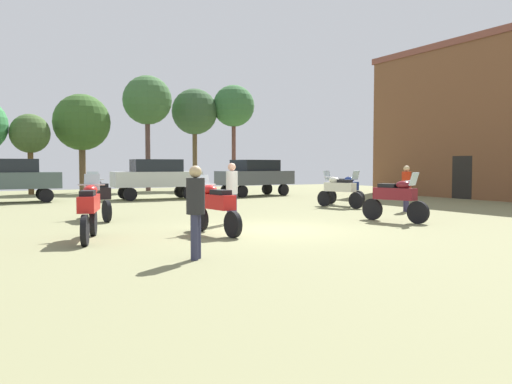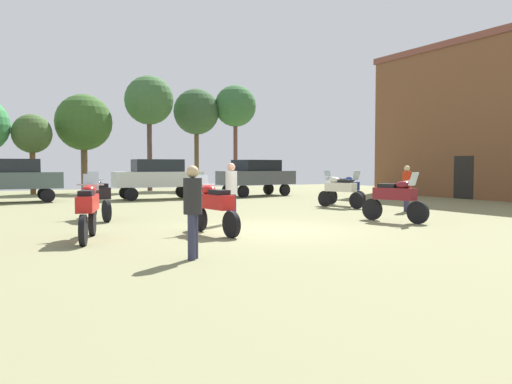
# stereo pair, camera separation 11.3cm
# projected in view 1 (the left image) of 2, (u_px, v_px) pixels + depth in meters

# --- Properties ---
(ground_plane) EXTENTS (44.00, 52.00, 0.02)m
(ground_plane) POSITION_uv_depth(u_px,v_px,m) (266.00, 230.00, 13.77)
(ground_plane) COLOR #797852
(motorcycle_2) EXTENTS (0.78, 2.22, 1.49)m
(motorcycle_2) POSITION_uv_depth(u_px,v_px,m) (339.00, 189.00, 20.93)
(motorcycle_2) COLOR black
(motorcycle_2) RESTS_ON ground
(motorcycle_3) EXTENTS (0.87, 2.23, 1.51)m
(motorcycle_3) POSITION_uv_depth(u_px,v_px,m) (89.00, 208.00, 11.79)
(motorcycle_3) COLOR black
(motorcycle_3) RESTS_ON ground
(motorcycle_4) EXTENTS (0.81, 2.17, 1.51)m
(motorcycle_4) POSITION_uv_depth(u_px,v_px,m) (395.00, 198.00, 15.63)
(motorcycle_4) COLOR black
(motorcycle_4) RESTS_ON ground
(motorcycle_5) EXTENTS (0.62, 2.27, 1.51)m
(motorcycle_5) POSITION_uv_depth(u_px,v_px,m) (99.00, 196.00, 16.26)
(motorcycle_5) COLOR black
(motorcycle_5) RESTS_ON ground
(motorcycle_6) EXTENTS (0.65, 2.28, 1.49)m
(motorcycle_6) POSITION_uv_depth(u_px,v_px,m) (344.00, 188.00, 22.20)
(motorcycle_6) COLOR black
(motorcycle_6) RESTS_ON ground
(motorcycle_7) EXTENTS (0.63, 2.17, 1.47)m
(motorcycle_7) POSITION_uv_depth(u_px,v_px,m) (215.00, 205.00, 12.87)
(motorcycle_7) COLOR black
(motorcycle_7) RESTS_ON ground
(car_1) EXTENTS (4.33, 1.86, 2.00)m
(car_1) POSITION_uv_depth(u_px,v_px,m) (10.00, 177.00, 23.67)
(car_1) COLOR black
(car_1) RESTS_ON ground
(car_2) EXTENTS (4.54, 2.50, 2.00)m
(car_2) POSITION_uv_depth(u_px,v_px,m) (255.00, 175.00, 28.79)
(car_2) COLOR black
(car_2) RESTS_ON ground
(car_5) EXTENTS (4.41, 2.09, 2.00)m
(car_5) POSITION_uv_depth(u_px,v_px,m) (156.00, 176.00, 26.01)
(car_5) COLOR black
(car_5) RESTS_ON ground
(person_1) EXTENTS (0.45, 0.45, 1.70)m
(person_1) POSITION_uv_depth(u_px,v_px,m) (406.00, 185.00, 19.09)
(person_1) COLOR #302C49
(person_1) RESTS_ON ground
(person_2) EXTENTS (0.48, 0.48, 1.71)m
(person_2) POSITION_uv_depth(u_px,v_px,m) (196.00, 205.00, 9.41)
(person_2) COLOR #2C2E48
(person_2) RESTS_ON ground
(person_3) EXTENTS (0.48, 0.48, 1.78)m
(person_3) POSITION_uv_depth(u_px,v_px,m) (232.00, 188.00, 15.22)
(person_3) COLOR #2F244E
(person_3) RESTS_ON ground
(tree_2) EXTENTS (3.20, 3.20, 7.05)m
(tree_2) POSITION_uv_depth(u_px,v_px,m) (195.00, 112.00, 36.27)
(tree_2) COLOR brown
(tree_2) RESTS_ON ground
(tree_3) EXTENTS (2.26, 2.26, 4.67)m
(tree_3) POSITION_uv_depth(u_px,v_px,m) (30.00, 134.00, 29.92)
(tree_3) COLOR brown
(tree_3) RESTS_ON ground
(tree_4) EXTENTS (2.93, 2.93, 7.36)m
(tree_4) POSITION_uv_depth(u_px,v_px,m) (234.00, 107.00, 36.62)
(tree_4) COLOR brown
(tree_4) RESTS_ON ground
(tree_7) EXTENTS (3.21, 3.21, 7.58)m
(tree_7) POSITION_uv_depth(u_px,v_px,m) (147.00, 101.00, 34.03)
(tree_7) COLOR brown
(tree_7) RESTS_ON ground
(tree_8) EXTENTS (3.48, 3.48, 6.11)m
(tree_8) POSITION_uv_depth(u_px,v_px,m) (82.00, 123.00, 32.12)
(tree_8) COLOR brown
(tree_8) RESTS_ON ground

